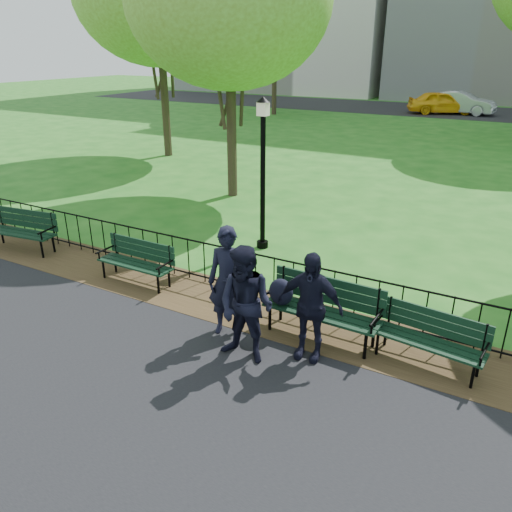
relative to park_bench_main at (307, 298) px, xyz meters
The scene contains 15 objects.
ground 1.44m from the park_bench_main, 109.66° to the right, with size 120.00×120.00×0.00m, color #1D6019.
dirt_strip 0.85m from the park_bench_main, 144.87° to the left, with size 60.00×1.60×0.01m, color #332614.
far_street 33.81m from the park_bench_main, 90.73° to the left, with size 70.00×9.00×0.01m, color black.
iron_fence 0.93m from the park_bench_main, 118.12° to the left, with size 24.06×0.06×1.00m.
park_bench_main is the anchor object (origin of this frame).
park_bench_left_a 3.86m from the park_bench_main, behind, with size 1.69×0.53×0.96m.
park_bench_left_b 7.44m from the park_bench_main, behind, with size 1.90×0.81×1.04m.
park_bench_right_a 2.00m from the park_bench_main, ahead, with size 1.70×0.70×0.94m.
lamppost 4.19m from the park_bench_main, 129.23° to the left, with size 0.32×0.32×3.51m.
tree_far_w 29.99m from the park_bench_main, 118.52° to the left, with size 6.88×6.88×9.59m.
person_left 1.33m from the park_bench_main, 152.59° to the right, with size 0.69×0.45×1.89m, color black.
person_mid 1.27m from the park_bench_main, 113.83° to the right, with size 0.91×0.47×1.86m, color black.
person_right 0.70m from the park_bench_main, 63.24° to the right, with size 1.03×0.42×1.76m, color black.
taxi 32.09m from the park_bench_main, 96.67° to the left, with size 1.84×4.57×1.56m, color yellow.
sedan_silver 32.45m from the park_bench_main, 94.49° to the left, with size 1.65×4.73×1.56m, color #B5B7BE.
Camera 1 is at (3.28, -5.60, 4.53)m, focal length 35.00 mm.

